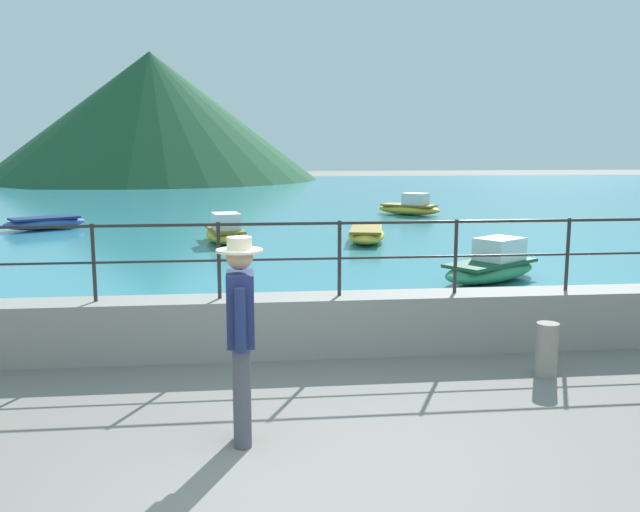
# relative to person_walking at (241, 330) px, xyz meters

# --- Properties ---
(ground_plane) EXTENTS (120.00, 120.00, 0.00)m
(ground_plane) POSITION_rel_person_walking_xyz_m (0.44, -0.77, -0.98)
(ground_plane) COLOR slate
(promenade_wall) EXTENTS (20.00, 0.56, 0.70)m
(promenade_wall) POSITION_rel_person_walking_xyz_m (0.44, 2.43, -0.63)
(promenade_wall) COLOR gray
(promenade_wall) RESTS_ON ground
(railing) EXTENTS (18.44, 0.04, 0.90)m
(railing) POSITION_rel_person_walking_xyz_m (0.44, 2.43, 0.33)
(railing) COLOR #282623
(railing) RESTS_ON promenade_wall
(lake_water) EXTENTS (64.00, 44.32, 0.06)m
(lake_water) POSITION_rel_person_walking_xyz_m (0.44, 25.07, -0.95)
(lake_water) COLOR teal
(lake_water) RESTS_ON ground
(hill_main) EXTENTS (23.08, 23.08, 8.79)m
(hill_main) POSITION_rel_person_walking_xyz_m (-6.36, 43.88, 3.42)
(hill_main) COLOR #1E4C2D
(hill_main) RESTS_ON ground
(person_walking) EXTENTS (0.38, 0.57, 1.75)m
(person_walking) POSITION_rel_person_walking_xyz_m (0.00, 0.00, 0.00)
(person_walking) COLOR #4C4C56
(person_walking) RESTS_ON ground
(bollard) EXTENTS (0.24, 0.24, 0.59)m
(bollard) POSITION_rel_person_walking_xyz_m (3.27, 1.34, -0.68)
(bollard) COLOR gray
(bollard) RESTS_ON ground
(boat_1) EXTENTS (2.37, 2.12, 0.76)m
(boat_1) POSITION_rel_person_walking_xyz_m (5.75, 17.80, -0.65)
(boat_1) COLOR gold
(boat_1) RESTS_ON lake_water
(boat_2) EXTENTS (2.40, 2.05, 0.76)m
(boat_2) POSITION_rel_person_walking_xyz_m (4.44, 6.19, -0.65)
(boat_2) COLOR #338C59
(boat_2) RESTS_ON lake_water
(boat_3) EXTENTS (2.43, 1.98, 0.36)m
(boat_3) POSITION_rel_person_walking_xyz_m (-5.72, 14.84, -0.72)
(boat_3) COLOR #2D4C9E
(boat_3) RESTS_ON lake_water
(boat_4) EXTENTS (1.35, 2.43, 0.36)m
(boat_4) POSITION_rel_person_walking_xyz_m (3.05, 11.28, -0.72)
(boat_4) COLOR gold
(boat_4) RESTS_ON lake_water
(boat_5) EXTENTS (1.30, 2.43, 0.76)m
(boat_5) POSITION_rel_person_walking_xyz_m (-0.48, 11.58, -0.65)
(boat_5) COLOR gold
(boat_5) RESTS_ON lake_water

